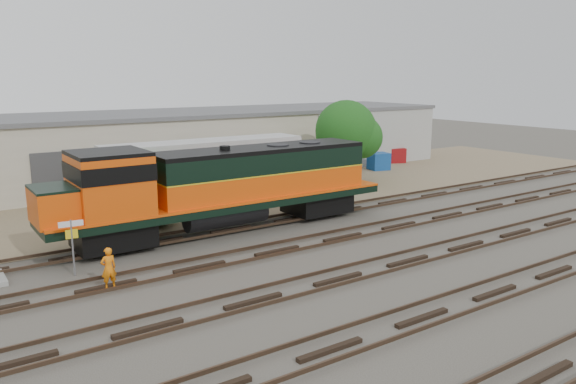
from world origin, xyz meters
TOP-DOWN VIEW (x-y plane):
  - ground at (0.00, 0.00)m, footprint 140.00×140.00m
  - dirt_strip at (0.00, 15.00)m, footprint 80.00×16.00m
  - tracks at (0.00, -3.00)m, footprint 80.00×20.40m
  - warehouse at (0.04, 22.98)m, footprint 58.40×10.40m
  - locomotive at (-0.59, 6.00)m, footprint 18.72×3.28m
  - sign_post at (-8.66, 3.66)m, footprint 0.98×0.12m
  - worker at (-7.90, 1.40)m, footprint 0.63×0.43m
  - semi_trailer at (2.34, 12.96)m, footprint 13.29×2.79m
  - dumpster_blue at (20.29, 16.10)m, footprint 1.90×1.83m
  - dumpster_red at (24.55, 18.23)m, footprint 1.91×1.85m
  - tree_mid at (-3.63, 10.02)m, footprint 4.80×4.57m
  - tree_east at (14.25, 13.04)m, footprint 4.94×4.70m

SIDE VIEW (x-z plane):
  - ground at x=0.00m, z-range 0.00..0.00m
  - dirt_strip at x=0.00m, z-range 0.00..0.02m
  - tracks at x=0.00m, z-range -0.06..0.22m
  - dumpster_red at x=24.55m, z-range 0.00..1.40m
  - dumpster_blue at x=20.29m, z-range 0.00..1.50m
  - worker at x=-7.90m, z-range 0.00..1.67m
  - sign_post at x=-8.66m, z-range 0.48..2.87m
  - tree_mid at x=-3.63m, z-range -0.39..4.18m
  - locomotive at x=-0.59m, z-range 0.31..4.81m
  - semi_trailer at x=2.34m, z-range 0.53..4.61m
  - warehouse at x=0.04m, z-range 0.00..5.30m
  - tree_east at x=14.25m, z-range 0.70..7.05m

